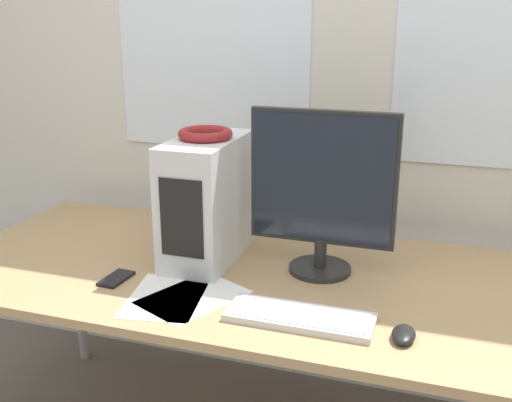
% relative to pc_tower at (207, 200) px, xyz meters
% --- Properties ---
extents(wall_back, '(8.00, 0.07, 2.70)m').
position_rel_pc_tower_xyz_m(wall_back, '(0.38, 0.52, 0.42)').
color(wall_back, beige).
rests_on(wall_back, ground_plane).
extents(desk, '(2.45, 0.91, 0.73)m').
position_rel_pc_tower_xyz_m(desk, '(0.38, -0.07, -0.24)').
color(desk, tan).
rests_on(desk, ground_plane).
extents(pc_tower, '(0.20, 0.40, 0.41)m').
position_rel_pc_tower_xyz_m(pc_tower, '(0.00, 0.00, 0.00)').
color(pc_tower, silver).
rests_on(pc_tower, desk).
extents(headphones, '(0.18, 0.18, 0.03)m').
position_rel_pc_tower_xyz_m(headphones, '(0.00, 0.00, 0.22)').
color(headphones, maroon).
rests_on(headphones, pc_tower).
extents(monitor_main, '(0.46, 0.20, 0.52)m').
position_rel_pc_tower_xyz_m(monitor_main, '(0.39, 0.00, 0.07)').
color(monitor_main, black).
rests_on(monitor_main, desk).
extents(keyboard, '(0.40, 0.14, 0.02)m').
position_rel_pc_tower_xyz_m(keyboard, '(0.41, -0.33, -0.20)').
color(keyboard, silver).
rests_on(keyboard, desk).
extents(mouse, '(0.06, 0.10, 0.03)m').
position_rel_pc_tower_xyz_m(mouse, '(0.68, -0.34, -0.19)').
color(mouse, black).
rests_on(mouse, desk).
extents(cell_phone, '(0.07, 0.13, 0.01)m').
position_rel_pc_tower_xyz_m(cell_phone, '(-0.20, -0.26, -0.20)').
color(cell_phone, black).
rests_on(cell_phone, desk).
extents(paper_sheet_left, '(0.26, 0.33, 0.00)m').
position_rel_pc_tower_xyz_m(paper_sheet_left, '(-0.00, -0.32, -0.21)').
color(paper_sheet_left, white).
rests_on(paper_sheet_left, desk).
extents(paper_sheet_front, '(0.32, 0.36, 0.00)m').
position_rel_pc_tower_xyz_m(paper_sheet_front, '(0.07, -0.30, -0.21)').
color(paper_sheet_front, white).
rests_on(paper_sheet_front, desk).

